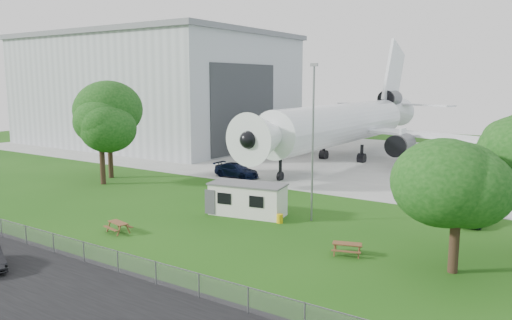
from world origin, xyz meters
The scene contains 16 objects.
ground centered at (0.00, 0.00, 0.00)m, with size 160.00×160.00×0.00m, color #2B6018.
asphalt_strip centered at (0.00, -13.00, 0.01)m, with size 120.00×8.00×0.02m, color black.
concrete_apron centered at (0.00, 38.00, 0.01)m, with size 120.00×46.00×0.03m, color #B7B7B2.
hangar centered at (-37.97, 36.00, 9.41)m, with size 43.00×31.00×18.55m.
airliner centered at (-2.00, 35.86, 5.27)m, with size 46.36×47.73×17.69m.
site_cabin centered at (3.10, 4.84, 1.31)m, with size 6.94×3.78×2.62m.
picnic_west centered at (-1.98, -4.28, 0.00)m, with size 1.80×1.50×0.76m, color brown, non-canonical shape.
picnic_east centered at (13.66, 0.49, 0.00)m, with size 1.80×1.50×0.76m, color brown, non-canonical shape.
fence centered at (0.00, -9.50, 0.00)m, with size 58.00×0.04×1.30m, color gray.
lamp_mast centered at (8.20, 6.20, 6.00)m, with size 0.16×0.16×12.00m, color slate.
tree_west_big centered at (-18.78, 9.34, 7.33)m, with size 7.77×7.77×11.23m.
tree_west_small centered at (-16.65, 6.47, 6.21)m, with size 6.38×6.38×9.42m.
tree_east_front centered at (19.85, 1.15, 5.40)m, with size 6.61×6.61×8.71m.
tree_far_apron centered at (18.89, 29.46, 4.62)m, with size 6.33×6.33×7.79m.
car_ne_hatch centered at (18.97, 12.21, 0.68)m, with size 1.61×3.99×1.36m, color black.
car_apron_van centered at (-7.03, 17.26, 0.79)m, with size 2.22×5.47×1.59m, color black.
Camera 1 is at (25.53, -27.66, 10.82)m, focal length 35.00 mm.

